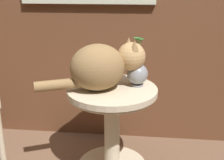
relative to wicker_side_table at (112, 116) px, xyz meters
name	(u,v)px	position (x,y,z in m)	size (l,w,h in m)	color
wicker_side_table	(112,116)	(0.00, 0.00, 0.00)	(0.55, 0.55, 0.57)	beige
cat	(102,66)	(-0.05, -0.02, 0.33)	(0.62, 0.38, 0.29)	olive
pewter_vase_with_ivy	(137,72)	(0.15, 0.06, 0.28)	(0.13, 0.13, 0.29)	gray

